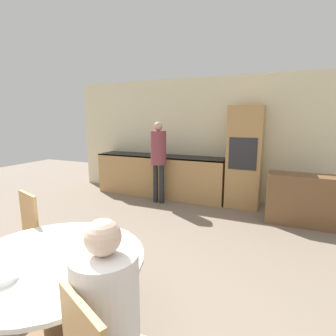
% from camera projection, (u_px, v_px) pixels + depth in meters
% --- Properties ---
extents(wall_back, '(7.05, 0.05, 2.60)m').
position_uv_depth(wall_back, '(217.00, 139.00, 5.64)').
color(wall_back, beige).
rests_on(wall_back, ground_plane).
extents(kitchen_counter, '(2.96, 0.60, 0.92)m').
position_uv_depth(kitchen_counter, '(160.00, 175.00, 5.96)').
color(kitchen_counter, tan).
rests_on(kitchen_counter, ground_plane).
extents(oven_unit, '(0.64, 0.59, 1.98)m').
position_uv_depth(oven_unit, '(245.00, 157.00, 5.14)').
color(oven_unit, tan).
rests_on(oven_unit, ground_plane).
extents(sideboard, '(1.09, 0.45, 0.84)m').
position_uv_depth(sideboard, '(302.00, 200.00, 4.31)').
color(sideboard, brown).
rests_on(sideboard, ground_plane).
extents(dining_table, '(1.32, 1.32, 0.74)m').
position_uv_depth(dining_table, '(55.00, 287.00, 1.93)').
color(dining_table, brown).
rests_on(dining_table, ground_plane).
extents(chair_far_left, '(0.51, 0.51, 1.01)m').
position_uv_depth(chair_far_left, '(22.00, 239.00, 2.60)').
color(chair_far_left, tan).
rests_on(chair_far_left, ground_plane).
extents(person_seated, '(0.33, 0.40, 1.27)m').
position_uv_depth(person_seated, '(104.00, 322.00, 1.30)').
color(person_seated, '#262628').
rests_on(person_seated, ground_plane).
extents(person_standing, '(0.32, 0.32, 1.67)m').
position_uv_depth(person_standing, '(158.00, 153.00, 5.32)').
color(person_standing, '#262628').
rests_on(person_standing, ground_plane).
extents(cup, '(0.07, 0.07, 0.09)m').
position_uv_depth(cup, '(80.00, 276.00, 1.59)').
color(cup, silver).
rests_on(cup, dining_table).
extents(bowl_near, '(0.18, 0.18, 0.04)m').
position_uv_depth(bowl_near, '(1.00, 278.00, 1.61)').
color(bowl_near, silver).
rests_on(bowl_near, dining_table).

